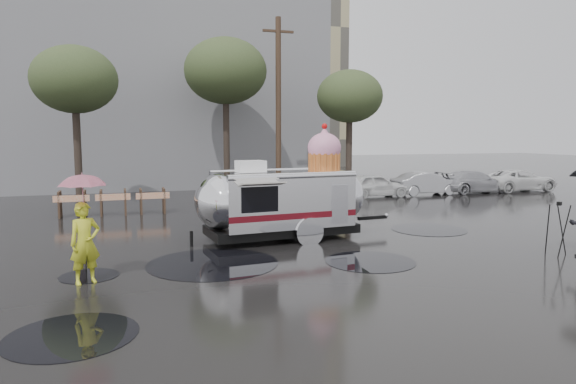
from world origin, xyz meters
name	(u,v)px	position (x,y,z in m)	size (l,w,h in m)	color
ground	(347,264)	(0.00, 0.00, 0.00)	(120.00, 120.00, 0.00)	black
puddles	(291,256)	(-1.03, 1.28, 0.00)	(12.84, 9.89, 0.01)	black
grey_building	(138,83)	(-4.00, 24.00, 6.50)	(22.00, 12.00, 13.00)	slate
utility_pole	(278,106)	(2.50, 14.00, 4.62)	(1.60, 0.28, 9.00)	#473323
tree_left	(74,80)	(-7.00, 13.00, 5.48)	(3.64, 3.64, 6.95)	#382D26
tree_mid	(226,72)	(0.00, 15.00, 6.34)	(4.20, 4.20, 8.03)	#382D26
tree_right	(350,97)	(6.00, 13.00, 5.06)	(3.36, 3.36, 6.42)	#382D26
barricade_row	(113,202)	(-5.55, 9.96, 0.52)	(4.30, 0.80, 1.00)	#473323
parked_cars	(455,180)	(11.78, 12.00, 0.72)	(13.20, 1.90, 1.50)	silver
airstream_trailer	(284,198)	(-0.52, 3.46, 1.26)	(6.64, 2.88, 3.58)	silver
person_left	(85,243)	(-5.98, 0.26, 0.88)	(0.63, 0.42, 1.75)	#C9D128
umbrella_pink	(83,192)	(-5.98, 0.26, 1.96)	(1.22, 1.22, 2.38)	pink
tripod	(558,224)	(5.68, -0.80, 0.83)	(0.59, 0.55, 1.43)	black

